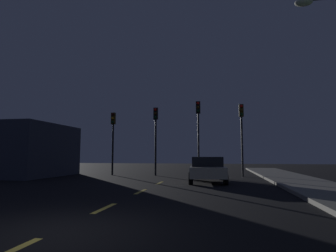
# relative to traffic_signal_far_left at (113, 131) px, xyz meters

# --- Properties ---
(ground_plane) EXTENTS (80.00, 80.00, 0.00)m
(ground_plane) POSITION_rel_traffic_signal_far_left_xyz_m (4.86, -8.68, -3.37)
(ground_plane) COLOR black
(sidewalk_curb_right) EXTENTS (3.00, 40.00, 0.15)m
(sidewalk_curb_right) POSITION_rel_traffic_signal_far_left_xyz_m (12.36, -8.68, -3.30)
(sidewalk_curb_right) COLOR gray
(sidewalk_curb_right) RESTS_ON ground_plane
(lane_stripe_second) EXTENTS (0.16, 1.60, 0.01)m
(lane_stripe_second) POSITION_rel_traffic_signal_far_left_xyz_m (4.86, -13.08, -3.37)
(lane_stripe_second) COLOR #EACC4C
(lane_stripe_second) RESTS_ON ground_plane
(lane_stripe_third) EXTENTS (0.16, 1.60, 0.01)m
(lane_stripe_third) POSITION_rel_traffic_signal_far_left_xyz_m (4.86, -9.28, -3.37)
(lane_stripe_third) COLOR #EACC4C
(lane_stripe_third) RESTS_ON ground_plane
(lane_stripe_fourth) EXTENTS (0.16, 1.60, 0.01)m
(lane_stripe_fourth) POSITION_rel_traffic_signal_far_left_xyz_m (4.86, -5.48, -3.37)
(lane_stripe_fourth) COLOR #EACC4C
(lane_stripe_fourth) RESTS_ON ground_plane
(traffic_signal_far_left) EXTENTS (0.32, 0.38, 4.80)m
(traffic_signal_far_left) POSITION_rel_traffic_signal_far_left_xyz_m (0.00, 0.00, 0.00)
(traffic_signal_far_left) COLOR black
(traffic_signal_far_left) RESTS_ON ground_plane
(traffic_signal_center_left) EXTENTS (0.32, 0.38, 5.09)m
(traffic_signal_center_left) POSITION_rel_traffic_signal_far_left_xyz_m (3.38, 0.00, 0.19)
(traffic_signal_center_left) COLOR black
(traffic_signal_center_left) RESTS_ON ground_plane
(traffic_signal_center_right) EXTENTS (0.32, 0.38, 5.47)m
(traffic_signal_center_right) POSITION_rel_traffic_signal_far_left_xyz_m (6.59, 0.00, 0.43)
(traffic_signal_center_right) COLOR #2D2D30
(traffic_signal_center_right) RESTS_ON ground_plane
(traffic_signal_far_right) EXTENTS (0.32, 0.38, 5.16)m
(traffic_signal_far_right) POSITION_rel_traffic_signal_far_left_xyz_m (9.69, 0.00, 0.23)
(traffic_signal_far_right) COLOR #2D2D30
(traffic_signal_far_right) RESTS_ON ground_plane
(car_stopped_ahead) EXTENTS (2.26, 4.30, 1.41)m
(car_stopped_ahead) POSITION_rel_traffic_signal_far_left_xyz_m (7.39, -4.56, -2.64)
(car_stopped_ahead) COLOR beige
(car_stopped_ahead) RESTS_ON ground_plane
(storefront_left) EXTENTS (5.21, 6.50, 3.71)m
(storefront_left) POSITION_rel_traffic_signal_far_left_xyz_m (-5.75, -2.35, -1.52)
(storefront_left) COLOR #333847
(storefront_left) RESTS_ON ground_plane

